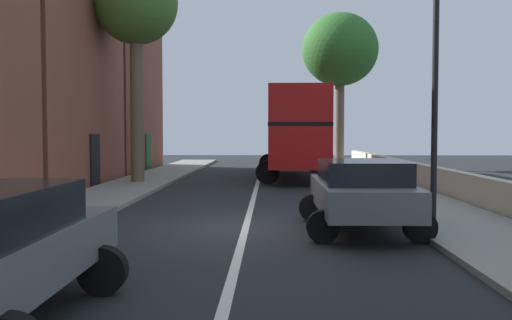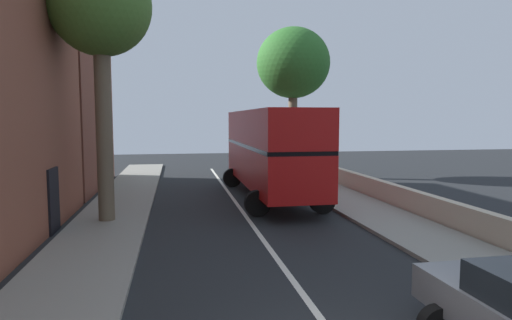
% 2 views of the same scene
% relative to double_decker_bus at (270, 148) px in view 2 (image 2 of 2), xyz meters
% --- Properties ---
extents(double_decker_bus, '(3.57, 10.78, 4.06)m').
position_rel_double_decker_bus_xyz_m(double_decker_bus, '(0.00, 0.00, 0.00)').
color(double_decker_bus, '#B41413').
rests_on(double_decker_bus, ground).
extents(street_tree_left_0, '(3.44, 3.44, 9.12)m').
position_rel_double_decker_bus_xyz_m(street_tree_left_0, '(-6.71, -3.74, 4.97)').
color(street_tree_left_0, brown).
rests_on(street_tree_left_0, sidewalk_left).
extents(street_tree_right_1, '(4.56, 4.56, 9.24)m').
position_rel_double_decker_bus_xyz_m(street_tree_right_1, '(3.02, 7.03, 4.74)').
color(street_tree_right_1, brown).
rests_on(street_tree_right_1, sidewalk_right).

